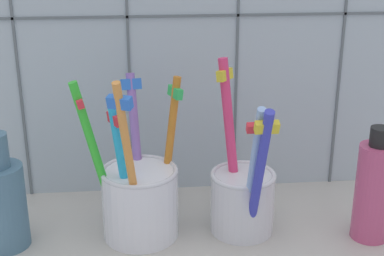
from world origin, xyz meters
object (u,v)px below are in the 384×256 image
object	(u,v)px
toothbrush_cup_left	(139,197)
ceramic_vase	(1,201)
toothbrush_cup_right	(243,196)
soap_bottle	(374,190)

from	to	relation	value
toothbrush_cup_left	ceramic_vase	distance (cm)	14.15
toothbrush_cup_left	toothbrush_cup_right	size ratio (longest dim) A/B	0.99
toothbrush_cup_left	ceramic_vase	bearing A→B (deg)	-177.75
toothbrush_cup_right	toothbrush_cup_left	bearing A→B (deg)	178.46
toothbrush_cup_left	ceramic_vase	size ratio (longest dim) A/B	1.51
ceramic_vase	toothbrush_cup_right	bearing A→B (deg)	0.58
toothbrush_cup_left	toothbrush_cup_right	world-z (taller)	toothbrush_cup_right
toothbrush_cup_left	ceramic_vase	xyz separation A→B (cm)	(-14.13, -0.56, 0.42)
toothbrush_cup_left	soap_bottle	size ratio (longest dim) A/B	1.50
toothbrush_cup_right	soap_bottle	xyz separation A→B (cm)	(13.52, -2.20, 1.28)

